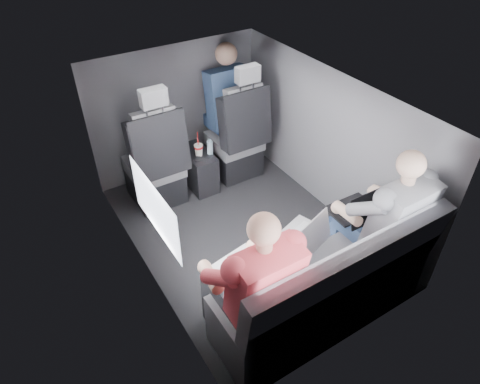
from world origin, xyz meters
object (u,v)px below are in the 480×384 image
laptop_white (244,267)px  laptop_black (358,209)px  front_seat_right (237,142)px  passenger_rear_right (382,218)px  passenger_front_right (227,99)px  soda_cup (199,150)px  water_bottle (210,148)px  rear_bench (325,290)px  center_console (198,169)px  front_seat_left (156,168)px  passenger_rear_left (252,282)px  laptop_silver (305,234)px

laptop_white → laptop_black: bearing=2.1°
front_seat_right → passenger_rear_right: size_ratio=1.00×
laptop_white → passenger_front_right: passenger_front_right is taller
soda_cup → water_bottle: soda_cup is taller
rear_bench → center_console: bearing=90.0°
front_seat_left → front_seat_right: size_ratio=1.00×
center_console → passenger_front_right: (0.49, 0.22, 0.56)m
front_seat_left → center_console: size_ratio=2.64×
rear_bench → passenger_rear_left: passenger_rear_left is taller
passenger_rear_right → passenger_front_right: bearing=92.3°
soda_cup → laptop_black: 1.70m
passenger_rear_left → passenger_rear_right: 1.13m
water_bottle → laptop_black: size_ratio=0.44×
passenger_rear_left → passenger_rear_right: passenger_rear_right is taller
passenger_rear_right → passenger_rear_left: bearing=180.0°
passenger_front_right → rear_bench: bearing=-102.7°
front_seat_left → passenger_front_right: passenger_front_right is taller
soda_cup → passenger_rear_right: (0.58, -1.79, 0.18)m
front_seat_left → soda_cup: 0.45m
water_bottle → laptop_white: laptop_white is taller
center_console → laptop_black: size_ratio=1.29×
laptop_black → passenger_rear_right: size_ratio=0.29×
soda_cup → laptop_silver: size_ratio=0.65×
center_console → passenger_rear_left: (-0.56, -1.85, 0.44)m
laptop_black → front_seat_right: bearing=92.1°
passenger_rear_right → passenger_front_right: 2.07m
water_bottle → passenger_rear_left: passenger_rear_left is taller
rear_bench → laptop_black: size_ratio=4.30×
passenger_front_right → passenger_rear_right: bearing=-87.7°
laptop_silver → laptop_black: (0.51, 0.01, 0.00)m
laptop_white → front_seat_left: bearing=87.4°
center_console → laptop_silver: size_ratio=1.20×
front_seat_right → rear_bench: bearing=-103.3°
laptop_silver → passenger_rear_right: passenger_rear_right is taller
passenger_rear_left → front_seat_right: bearing=60.8°
rear_bench → laptop_silver: rear_bench is taller
laptop_white → passenger_front_right: 2.18m
center_console → soda_cup: soda_cup is taller
rear_bench → water_bottle: size_ratio=9.77×
center_console → laptop_white: bearing=-107.1°
soda_cup → front_seat_left: bearing=177.4°
passenger_rear_left → passenger_front_right: 2.32m
center_console → passenger_front_right: 0.77m
front_seat_right → water_bottle: (-0.35, -0.06, 0.07)m
soda_cup → laptop_silver: laptop_silver is taller
front_seat_right → passenger_front_right: (0.04, 0.26, 0.36)m
laptop_white → soda_cup: bearing=72.6°
laptop_silver → front_seat_right: bearing=74.5°
soda_cup → passenger_front_right: 0.64m
front_seat_right → laptop_silver: 1.72m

